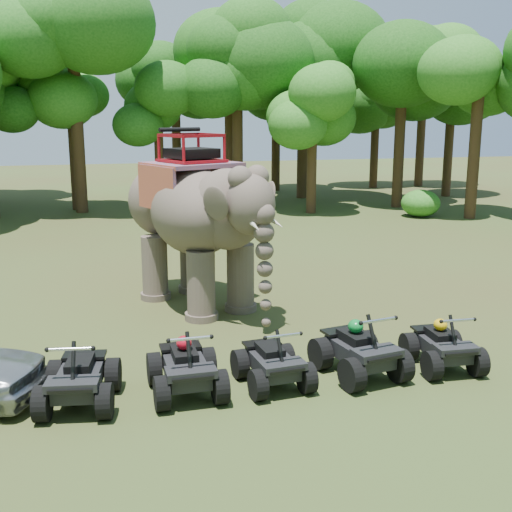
{
  "coord_description": "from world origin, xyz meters",
  "views": [
    {
      "loc": [
        -3.6,
        -12.92,
        5.18
      ],
      "look_at": [
        0.0,
        1.2,
        1.9
      ],
      "focal_mm": 45.0,
      "sensor_mm": 36.0,
      "label": 1
    }
  ],
  "objects": [
    {
      "name": "tree_42",
      "position": [
        19.02,
        28.71,
        4.87
      ],
      "size": [
        6.82,
        6.82,
        9.74
      ],
      "primitive_type": null,
      "color": "#195114",
      "rests_on": "ground"
    },
    {
      "name": "tree_32",
      "position": [
        -4.21,
        21.95,
        5.41
      ],
      "size": [
        7.57,
        7.57,
        10.81
      ],
      "primitive_type": null,
      "color": "#195114",
      "rests_on": "ground"
    },
    {
      "name": "ground",
      "position": [
        0.0,
        0.0,
        0.0
      ],
      "size": [
        110.0,
        110.0,
        0.0
      ],
      "primitive_type": "plane",
      "color": "#47381E",
      "rests_on": "ground"
    },
    {
      "name": "tree_39",
      "position": [
        17.97,
        23.18,
        4.12
      ],
      "size": [
        5.77,
        5.77,
        8.24
      ],
      "primitive_type": null,
      "color": "#195114",
      "rests_on": "ground"
    },
    {
      "name": "tree_29",
      "position": [
        -4.48,
        23.09,
        3.59
      ],
      "size": [
        5.02,
        5.02,
        7.17
      ],
      "primitive_type": null,
      "color": "#195114",
      "rests_on": "ground"
    },
    {
      "name": "atv_0",
      "position": [
        -4.03,
        -1.72,
        0.66
      ],
      "size": [
        1.57,
        1.97,
        1.33
      ],
      "primitive_type": null,
      "rotation": [
        0.0,
        0.0,
        -0.16
      ],
      "color": "black",
      "rests_on": "ground"
    },
    {
      "name": "tree_43",
      "position": [
        8.89,
        24.65,
        5.18
      ],
      "size": [
        7.25,
        7.25,
        10.36
      ],
      "primitive_type": null,
      "color": "#195114",
      "rests_on": "ground"
    },
    {
      "name": "tree_37",
      "position": [
        1.63,
        27.73,
        4.38
      ],
      "size": [
        6.14,
        6.14,
        8.77
      ],
      "primitive_type": null,
      "color": "#195114",
      "rests_on": "ground"
    },
    {
      "name": "tree_1",
      "position": [
        4.24,
        21.93,
        4.87
      ],
      "size": [
        6.82,
        6.82,
        9.74
      ],
      "primitive_type": null,
      "color": "#195114",
      "rests_on": "ground"
    },
    {
      "name": "atv_4",
      "position": [
        3.21,
        -1.78,
        0.62
      ],
      "size": [
        1.31,
        1.73,
        1.24
      ],
      "primitive_type": null,
      "rotation": [
        0.0,
        0.0,
        -0.05
      ],
      "color": "black",
      "rests_on": "ground"
    },
    {
      "name": "elephant",
      "position": [
        -0.99,
        3.92,
        2.37
      ],
      "size": [
        4.54,
        6.17,
        4.74
      ],
      "primitive_type": null,
      "rotation": [
        0.0,
        0.0,
        0.41
      ],
      "color": "brown",
      "rests_on": "ground"
    },
    {
      "name": "tree_3",
      "position": [
        12.81,
        19.64,
        4.64
      ],
      "size": [
        6.49,
        6.49,
        9.27
      ],
      "primitive_type": null,
      "color": "#195114",
      "rests_on": "ground"
    },
    {
      "name": "atv_3",
      "position": [
        1.39,
        -1.72,
        0.69
      ],
      "size": [
        1.66,
        2.07,
        1.38
      ],
      "primitive_type": null,
      "rotation": [
        0.0,
        0.0,
        0.17
      ],
      "color": "black",
      "rests_on": "ground"
    },
    {
      "name": "tree_2",
      "position": [
        7.46,
        18.75,
        3.52
      ],
      "size": [
        4.93,
        4.93,
        7.04
      ],
      "primitive_type": null,
      "color": "#195114",
      "rests_on": "ground"
    },
    {
      "name": "tree_4",
      "position": [
        14.57,
        15.12,
        4.31
      ],
      "size": [
        6.04,
        6.04,
        8.63
      ],
      "primitive_type": null,
      "color": "#195114",
      "rests_on": "ground"
    },
    {
      "name": "tree_35",
      "position": [
        15.46,
        28.6,
        4.28
      ],
      "size": [
        6.0,
        6.0,
        8.57
      ],
      "primitive_type": null,
      "color": "#195114",
      "rests_on": "ground"
    },
    {
      "name": "tree_34",
      "position": [
        8.39,
        28.77,
        4.46
      ],
      "size": [
        6.25,
        6.25,
        8.92
      ],
      "primitive_type": null,
      "color": "#195114",
      "rests_on": "ground"
    },
    {
      "name": "atv_1",
      "position": [
        -2.1,
        -1.72,
        0.67
      ],
      "size": [
        1.34,
        1.82,
        1.33
      ],
      "primitive_type": null,
      "rotation": [
        0.0,
        0.0,
        0.02
      ],
      "color": "black",
      "rests_on": "ground"
    },
    {
      "name": "atv_2",
      "position": [
        -0.43,
        -1.76,
        0.61
      ],
      "size": [
        1.36,
        1.76,
        1.23
      ],
      "primitive_type": null,
      "rotation": [
        0.0,
        0.0,
        0.09
      ],
      "color": "black",
      "rests_on": "ground"
    },
    {
      "name": "tree_0",
      "position": [
        0.0,
        22.6,
        3.38
      ],
      "size": [
        4.73,
        4.73,
        6.75
      ],
      "primitive_type": null,
      "color": "#195114",
      "rests_on": "ground"
    },
    {
      "name": "tree_31",
      "position": [
        4.08,
        23.16,
        4.89
      ],
      "size": [
        6.85,
        6.85,
        9.79
      ],
      "primitive_type": null,
      "color": "#195114",
      "rests_on": "ground"
    }
  ]
}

